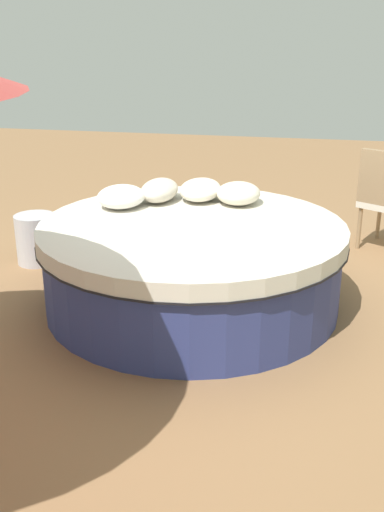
{
  "coord_description": "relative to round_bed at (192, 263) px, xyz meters",
  "views": [
    {
      "loc": [
        4.15,
        0.88,
        1.99
      ],
      "look_at": [
        0.0,
        0.0,
        0.39
      ],
      "focal_mm": 41.87,
      "sensor_mm": 36.0,
      "label": 1
    }
  ],
  "objects": [
    {
      "name": "round_bed",
      "position": [
        0.0,
        0.0,
        0.0
      ],
      "size": [
        2.31,
        2.31,
        0.65
      ],
      "color": "navy",
      "rests_on": "ground_plane"
    },
    {
      "name": "throw_pillow_1",
      "position": [
        -0.67,
        -0.07,
        0.4
      ],
      "size": [
        0.51,
        0.34,
        0.17
      ],
      "primitive_type": "ellipsoid",
      "color": "silver",
      "rests_on": "round_bed"
    },
    {
      "name": "ground_plane",
      "position": [
        0.0,
        0.0,
        -0.33
      ],
      "size": [
        16.0,
        16.0,
        0.0
      ],
      "primitive_type": "plane",
      "color": "olive"
    },
    {
      "name": "throw_pillow_2",
      "position": [
        -0.56,
        -0.4,
        0.41
      ],
      "size": [
        0.5,
        0.3,
        0.18
      ],
      "primitive_type": "ellipsoid",
      "color": "beige",
      "rests_on": "round_bed"
    },
    {
      "name": "throw_pillow_0",
      "position": [
        -0.61,
        0.26,
        0.41
      ],
      "size": [
        0.42,
        0.36,
        0.18
      ],
      "primitive_type": "ellipsoid",
      "color": "beige",
      "rests_on": "round_bed"
    },
    {
      "name": "side_table",
      "position": [
        -0.57,
        -1.57,
        -0.11
      ],
      "size": [
        0.36,
        0.36,
        0.45
      ],
      "primitive_type": "cylinder",
      "color": "#B7B7BC",
      "rests_on": "ground_plane"
    },
    {
      "name": "throw_pillow_3",
      "position": [
        -0.31,
        -0.65,
        0.41
      ],
      "size": [
        0.44,
        0.38,
        0.18
      ],
      "primitive_type": "ellipsoid",
      "color": "white",
      "rests_on": "round_bed"
    }
  ]
}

